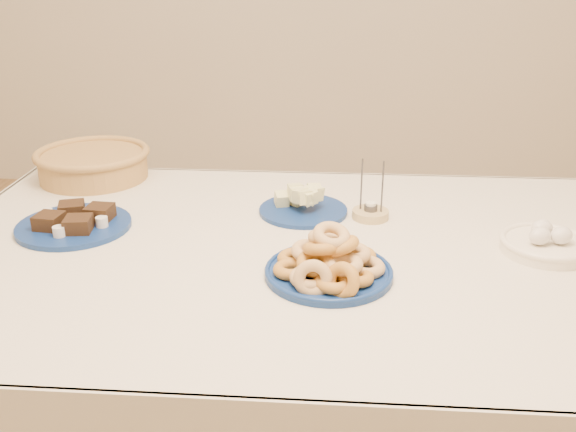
{
  "coord_description": "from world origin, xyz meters",
  "views": [
    {
      "loc": [
        0.1,
        -1.35,
        1.39
      ],
      "look_at": [
        0.0,
        -0.05,
        0.85
      ],
      "focal_mm": 40.0,
      "sensor_mm": 36.0,
      "label": 1
    }
  ],
  "objects_px": {
    "donut_platter": "(329,264)",
    "candle_holder": "(370,213)",
    "brownie_plate": "(74,223)",
    "wicker_basket": "(93,163)",
    "dining_table": "(290,287)",
    "melon_plate": "(303,204)",
    "egg_bowl": "(546,243)"
  },
  "relations": [
    {
      "from": "donut_platter",
      "to": "candle_holder",
      "type": "xyz_separation_m",
      "value": [
        0.1,
        0.33,
        -0.02
      ]
    },
    {
      "from": "brownie_plate",
      "to": "wicker_basket",
      "type": "height_order",
      "value": "wicker_basket"
    },
    {
      "from": "dining_table",
      "to": "donut_platter",
      "type": "relative_size",
      "value": 5.33
    },
    {
      "from": "dining_table",
      "to": "melon_plate",
      "type": "xyz_separation_m",
      "value": [
        0.02,
        0.22,
        0.13
      ]
    },
    {
      "from": "candle_holder",
      "to": "dining_table",
      "type": "bearing_deg",
      "value": -135.41
    },
    {
      "from": "dining_table",
      "to": "candle_holder",
      "type": "xyz_separation_m",
      "value": [
        0.2,
        0.19,
        0.12
      ]
    },
    {
      "from": "donut_platter",
      "to": "melon_plate",
      "type": "xyz_separation_m",
      "value": [
        -0.07,
        0.36,
        -0.01
      ]
    },
    {
      "from": "brownie_plate",
      "to": "candle_holder",
      "type": "xyz_separation_m",
      "value": [
        0.74,
        0.12,
        -0.0
      ]
    },
    {
      "from": "dining_table",
      "to": "egg_bowl",
      "type": "bearing_deg",
      "value": 2.01
    },
    {
      "from": "candle_holder",
      "to": "brownie_plate",
      "type": "bearing_deg",
      "value": -170.59
    },
    {
      "from": "donut_platter",
      "to": "melon_plate",
      "type": "relative_size",
      "value": 1.25
    },
    {
      "from": "donut_platter",
      "to": "candle_holder",
      "type": "bearing_deg",
      "value": 73.03
    },
    {
      "from": "donut_platter",
      "to": "brownie_plate",
      "type": "relative_size",
      "value": 1.1
    },
    {
      "from": "dining_table",
      "to": "wicker_basket",
      "type": "distance_m",
      "value": 0.79
    },
    {
      "from": "candle_holder",
      "to": "wicker_basket",
      "type": "bearing_deg",
      "value": 162.72
    },
    {
      "from": "melon_plate",
      "to": "wicker_basket",
      "type": "bearing_deg",
      "value": 160.23
    },
    {
      "from": "dining_table",
      "to": "candle_holder",
      "type": "distance_m",
      "value": 0.3
    },
    {
      "from": "brownie_plate",
      "to": "melon_plate",
      "type": "bearing_deg",
      "value": 14.56
    },
    {
      "from": "wicker_basket",
      "to": "egg_bowl",
      "type": "distance_m",
      "value": 1.29
    },
    {
      "from": "wicker_basket",
      "to": "egg_bowl",
      "type": "xyz_separation_m",
      "value": [
        1.21,
        -0.43,
        -0.03
      ]
    },
    {
      "from": "candle_holder",
      "to": "egg_bowl",
      "type": "xyz_separation_m",
      "value": [
        0.39,
        -0.17,
        0.01
      ]
    },
    {
      "from": "donut_platter",
      "to": "brownie_plate",
      "type": "height_order",
      "value": "donut_platter"
    },
    {
      "from": "melon_plate",
      "to": "egg_bowl",
      "type": "xyz_separation_m",
      "value": [
        0.57,
        -0.2,
        -0.0
      ]
    },
    {
      "from": "dining_table",
      "to": "candle_holder",
      "type": "height_order",
      "value": "candle_holder"
    },
    {
      "from": "melon_plate",
      "to": "candle_holder",
      "type": "distance_m",
      "value": 0.18
    },
    {
      "from": "brownie_plate",
      "to": "dining_table",
      "type": "bearing_deg",
      "value": -7.4
    },
    {
      "from": "donut_platter",
      "to": "wicker_basket",
      "type": "height_order",
      "value": "donut_platter"
    },
    {
      "from": "egg_bowl",
      "to": "candle_holder",
      "type": "bearing_deg",
      "value": 156.22
    },
    {
      "from": "egg_bowl",
      "to": "brownie_plate",
      "type": "bearing_deg",
      "value": 177.47
    },
    {
      "from": "donut_platter",
      "to": "wicker_basket",
      "type": "relative_size",
      "value": 0.91
    },
    {
      "from": "dining_table",
      "to": "brownie_plate",
      "type": "bearing_deg",
      "value": 172.6
    },
    {
      "from": "brownie_plate",
      "to": "candle_holder",
      "type": "distance_m",
      "value": 0.75
    }
  ]
}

